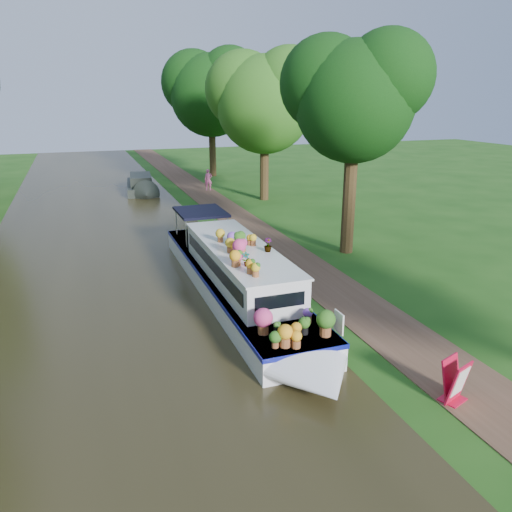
{
  "coord_description": "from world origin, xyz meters",
  "views": [
    {
      "loc": [
        -6.89,
        -15.19,
        6.47
      ],
      "look_at": [
        -1.47,
        -0.05,
        1.3
      ],
      "focal_mm": 35.0,
      "sensor_mm": 36.0,
      "label": 1
    }
  ],
  "objects_px": {
    "plant_boat": "(239,277)",
    "second_boat": "(141,185)",
    "sandwich_board": "(455,383)",
    "pedestrian_pink": "(208,180)"
  },
  "relations": [
    {
      "from": "plant_boat",
      "to": "sandwich_board",
      "type": "xyz_separation_m",
      "value": [
        2.7,
        -7.03,
        -0.38
      ]
    },
    {
      "from": "second_boat",
      "to": "pedestrian_pink",
      "type": "bearing_deg",
      "value": -5.99
    },
    {
      "from": "plant_boat",
      "to": "second_boat",
      "type": "height_order",
      "value": "plant_boat"
    },
    {
      "from": "second_boat",
      "to": "sandwich_board",
      "type": "relative_size",
      "value": 6.57
    },
    {
      "from": "second_boat",
      "to": "sandwich_board",
      "type": "distance_m",
      "value": 28.25
    },
    {
      "from": "second_boat",
      "to": "pedestrian_pink",
      "type": "xyz_separation_m",
      "value": [
        4.64,
        -0.98,
        0.28
      ]
    },
    {
      "from": "sandwich_board",
      "to": "pedestrian_pink",
      "type": "relative_size",
      "value": 0.66
    },
    {
      "from": "plant_boat",
      "to": "sandwich_board",
      "type": "bearing_deg",
      "value": -69.0
    },
    {
      "from": "second_boat",
      "to": "plant_boat",
      "type": "bearing_deg",
      "value": -82.7
    },
    {
      "from": "pedestrian_pink",
      "to": "second_boat",
      "type": "bearing_deg",
      "value": -176.72
    }
  ]
}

